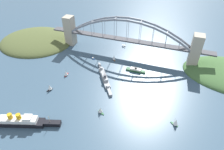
{
  "coord_description": "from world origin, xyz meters",
  "views": [
    {
      "loc": [
        -76.54,
        297.11,
        186.5
      ],
      "look_at": [
        0.0,
        79.79,
        8.0
      ],
      "focal_mm": 30.89,
      "sensor_mm": 36.0,
      "label": 1
    }
  ],
  "objects_px": {
    "harbor_ferry_steamer": "(136,70)",
    "small_boat_2": "(50,87)",
    "harbor_arch_bridge": "(127,39)",
    "seaplane_taxiing_near_bridge": "(124,46)",
    "small_boat_4": "(93,58)",
    "ocean_liner": "(18,121)",
    "small_boat_1": "(100,110)",
    "naval_cruiser": "(104,78)",
    "small_boat_3": "(176,122)",
    "small_boat_5": "(114,58)",
    "small_boat_0": "(66,73)"
  },
  "relations": [
    {
      "from": "naval_cruiser",
      "to": "harbor_ferry_steamer",
      "type": "distance_m",
      "value": 53.99
    },
    {
      "from": "small_boat_5",
      "to": "small_boat_2",
      "type": "bearing_deg",
      "value": 59.81
    },
    {
      "from": "harbor_arch_bridge",
      "to": "ocean_liner",
      "type": "height_order",
      "value": "harbor_arch_bridge"
    },
    {
      "from": "ocean_liner",
      "to": "harbor_ferry_steamer",
      "type": "relative_size",
      "value": 3.06
    },
    {
      "from": "seaplane_taxiing_near_bridge",
      "to": "small_boat_0",
      "type": "relative_size",
      "value": 0.88
    },
    {
      "from": "ocean_liner",
      "to": "naval_cruiser",
      "type": "bearing_deg",
      "value": -119.84
    },
    {
      "from": "ocean_liner",
      "to": "small_boat_1",
      "type": "xyz_separation_m",
      "value": [
        -84.18,
        -48.65,
        -0.48
      ]
    },
    {
      "from": "small_boat_0",
      "to": "small_boat_4",
      "type": "relative_size",
      "value": 0.96
    },
    {
      "from": "harbor_arch_bridge",
      "to": "small_boat_4",
      "type": "height_order",
      "value": "harbor_arch_bridge"
    },
    {
      "from": "naval_cruiser",
      "to": "small_boat_1",
      "type": "distance_m",
      "value": 67.06
    },
    {
      "from": "ocean_liner",
      "to": "small_boat_4",
      "type": "relative_size",
      "value": 8.94
    },
    {
      "from": "ocean_liner",
      "to": "seaplane_taxiing_near_bridge",
      "type": "distance_m",
      "value": 229.14
    },
    {
      "from": "small_boat_1",
      "to": "small_boat_4",
      "type": "relative_size",
      "value": 0.89
    },
    {
      "from": "harbor_arch_bridge",
      "to": "small_boat_4",
      "type": "distance_m",
      "value": 69.47
    },
    {
      "from": "seaplane_taxiing_near_bridge",
      "to": "small_boat_1",
      "type": "bearing_deg",
      "value": 96.73
    },
    {
      "from": "seaplane_taxiing_near_bridge",
      "to": "small_boat_4",
      "type": "distance_m",
      "value": 72.0
    },
    {
      "from": "harbor_arch_bridge",
      "to": "small_boat_1",
      "type": "xyz_separation_m",
      "value": [
        -8.54,
        147.76,
        -25.02
      ]
    },
    {
      "from": "seaplane_taxiing_near_bridge",
      "to": "small_boat_3",
      "type": "relative_size",
      "value": 0.84
    },
    {
      "from": "small_boat_4",
      "to": "ocean_liner",
      "type": "bearing_deg",
      "value": 81.61
    },
    {
      "from": "harbor_arch_bridge",
      "to": "ocean_liner",
      "type": "xyz_separation_m",
      "value": [
        75.64,
        196.41,
        -24.55
      ]
    },
    {
      "from": "harbor_ferry_steamer",
      "to": "small_boat_2",
      "type": "bearing_deg",
      "value": 39.03
    },
    {
      "from": "harbor_arch_bridge",
      "to": "small_boat_1",
      "type": "bearing_deg",
      "value": 93.31
    },
    {
      "from": "seaplane_taxiing_near_bridge",
      "to": "small_boat_4",
      "type": "bearing_deg",
      "value": 55.96
    },
    {
      "from": "small_boat_4",
      "to": "harbor_ferry_steamer",
      "type": "bearing_deg",
      "value": 172.0
    },
    {
      "from": "ocean_liner",
      "to": "harbor_ferry_steamer",
      "type": "xyz_separation_m",
      "value": [
        -104.81,
        -148.96,
        -2.69
      ]
    },
    {
      "from": "seaplane_taxiing_near_bridge",
      "to": "small_boat_2",
      "type": "xyz_separation_m",
      "value": [
        63.94,
        156.01,
        2.84
      ]
    },
    {
      "from": "harbor_ferry_steamer",
      "to": "small_boat_1",
      "type": "relative_size",
      "value": 3.29
    },
    {
      "from": "small_boat_3",
      "to": "small_boat_5",
      "type": "bearing_deg",
      "value": -43.65
    },
    {
      "from": "small_boat_1",
      "to": "small_boat_4",
      "type": "distance_m",
      "value": 127.11
    },
    {
      "from": "harbor_arch_bridge",
      "to": "ocean_liner",
      "type": "distance_m",
      "value": 211.9
    },
    {
      "from": "harbor_ferry_steamer",
      "to": "small_boat_4",
      "type": "xyz_separation_m",
      "value": [
        81.16,
        -11.41,
        -1.47
      ]
    },
    {
      "from": "harbor_arch_bridge",
      "to": "seaplane_taxiing_near_bridge",
      "type": "height_order",
      "value": "harbor_arch_bridge"
    },
    {
      "from": "seaplane_taxiing_near_bridge",
      "to": "small_boat_5",
      "type": "relative_size",
      "value": 0.87
    },
    {
      "from": "harbor_arch_bridge",
      "to": "small_boat_3",
      "type": "distance_m",
      "value": 170.34
    },
    {
      "from": "small_boat_0",
      "to": "small_boat_3",
      "type": "relative_size",
      "value": 0.96
    },
    {
      "from": "ocean_liner",
      "to": "small_boat_1",
      "type": "height_order",
      "value": "ocean_liner"
    },
    {
      "from": "harbor_arch_bridge",
      "to": "small_boat_1",
      "type": "relative_size",
      "value": 30.36
    },
    {
      "from": "small_boat_0",
      "to": "small_boat_2",
      "type": "xyz_separation_m",
      "value": [
        4.3,
        37.37,
        0.43
      ]
    },
    {
      "from": "ocean_liner",
      "to": "small_boat_3",
      "type": "xyz_separation_m",
      "value": [
        -174.74,
        -60.06,
        -0.02
      ]
    },
    {
      "from": "harbor_ferry_steamer",
      "to": "small_boat_3",
      "type": "xyz_separation_m",
      "value": [
        -69.94,
        88.89,
        2.67
      ]
    },
    {
      "from": "seaplane_taxiing_near_bridge",
      "to": "small_boat_2",
      "type": "relative_size",
      "value": 0.87
    },
    {
      "from": "naval_cruiser",
      "to": "small_boat_2",
      "type": "xyz_separation_m",
      "value": [
        64.71,
        48.8,
        1.9
      ]
    },
    {
      "from": "naval_cruiser",
      "to": "small_boat_3",
      "type": "distance_m",
      "value": 122.03
    },
    {
      "from": "harbor_arch_bridge",
      "to": "seaplane_taxiing_near_bridge",
      "type": "distance_m",
      "value": 38.06
    },
    {
      "from": "naval_cruiser",
      "to": "seaplane_taxiing_near_bridge",
      "type": "bearing_deg",
      "value": -89.59
    },
    {
      "from": "naval_cruiser",
      "to": "small_boat_4",
      "type": "relative_size",
      "value": 6.48
    },
    {
      "from": "seaplane_taxiing_near_bridge",
      "to": "small_boat_0",
      "type": "height_order",
      "value": "small_boat_0"
    },
    {
      "from": "ocean_liner",
      "to": "seaplane_taxiing_near_bridge",
      "type": "relative_size",
      "value": 10.62
    },
    {
      "from": "naval_cruiser",
      "to": "small_boat_5",
      "type": "height_order",
      "value": "naval_cruiser"
    },
    {
      "from": "seaplane_taxiing_near_bridge",
      "to": "small_boat_1",
      "type": "relative_size",
      "value": 0.95
    }
  ]
}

